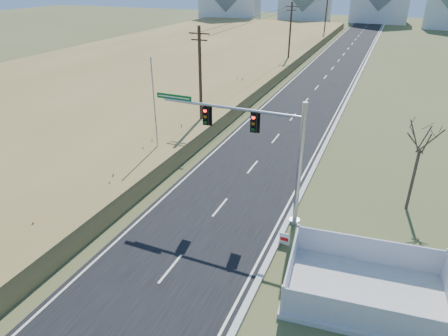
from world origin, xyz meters
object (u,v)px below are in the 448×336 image
at_px(fence_enclosure, 366,292).
at_px(flagpole, 156,123).
at_px(open_sign, 284,239).
at_px(traffic_signal_mast, 267,147).
at_px(bare_tree, 423,136).

xyz_separation_m(fence_enclosure, flagpole, (-15.52, 8.44, 2.78)).
height_order(open_sign, flagpole, flagpole).
bearing_deg(traffic_signal_mast, fence_enclosure, -35.75).
bearing_deg(traffic_signal_mast, open_sign, -49.86).
bearing_deg(fence_enclosure, traffic_signal_mast, 137.73).
distance_m(fence_enclosure, open_sign, 4.82).
bearing_deg(flagpole, bare_tree, 0.45).
relative_size(traffic_signal_mast, fence_enclosure, 1.20).
relative_size(fence_enclosure, flagpole, 0.95).
relative_size(fence_enclosure, open_sign, 10.87).
distance_m(fence_enclosure, flagpole, 17.89).
distance_m(open_sign, flagpole, 13.14).
height_order(fence_enclosure, bare_tree, bare_tree).
relative_size(open_sign, flagpole, 0.09).
relative_size(fence_enclosure, bare_tree, 1.28).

